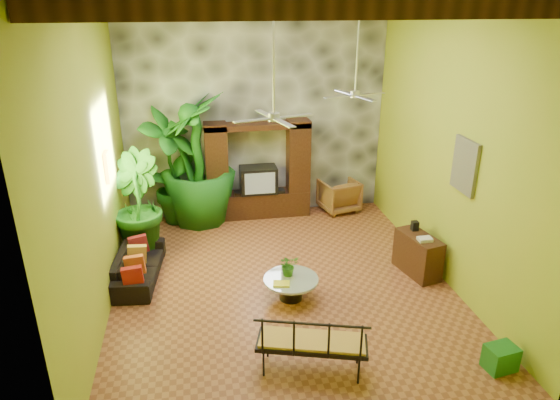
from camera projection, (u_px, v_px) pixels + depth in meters
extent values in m
plane|color=brown|center=(282.00, 283.00, 9.17)|extent=(7.00, 7.00, 0.00)
cube|color=#98B028|center=(255.00, 109.00, 11.41)|extent=(6.00, 0.02, 5.00)
cube|color=#98B028|center=(92.00, 163.00, 7.74)|extent=(0.02, 7.00, 5.00)
cube|color=#98B028|center=(451.00, 144.00, 8.71)|extent=(0.02, 7.00, 5.00)
cube|color=#35363C|center=(255.00, 110.00, 11.36)|extent=(5.98, 0.10, 4.98)
cube|color=#361A11|center=(329.00, 9.00, 4.99)|extent=(5.95, 0.16, 0.22)
cube|color=#361A11|center=(301.00, 6.00, 6.18)|extent=(5.95, 0.16, 0.22)
cube|color=#361A11|center=(283.00, 5.00, 7.36)|extent=(5.95, 0.16, 0.22)
cube|color=#361A11|center=(269.00, 4.00, 8.55)|extent=(5.95, 0.16, 0.22)
cube|color=#361A11|center=(259.00, 3.00, 9.73)|extent=(5.95, 0.16, 0.22)
cube|color=black|center=(259.00, 204.00, 11.92)|extent=(2.40, 0.50, 0.60)
cube|color=black|center=(217.00, 166.00, 11.39)|extent=(0.50, 0.48, 2.00)
cube|color=black|center=(298.00, 162.00, 11.69)|extent=(0.50, 0.48, 2.00)
cube|color=black|center=(257.00, 126.00, 11.20)|extent=(2.40, 0.48, 0.12)
cube|color=black|center=(258.00, 180.00, 11.67)|extent=(0.85, 0.52, 0.62)
cube|color=#8C99A8|center=(260.00, 183.00, 11.42)|extent=(0.70, 0.02, 0.50)
cylinder|color=silver|center=(274.00, 55.00, 7.22)|extent=(0.04, 0.04, 1.80)
cylinder|color=silver|center=(274.00, 117.00, 7.56)|extent=(0.18, 0.18, 0.12)
cube|color=silver|center=(295.00, 116.00, 7.71)|extent=(0.58, 0.26, 0.01)
cube|color=silver|center=(265.00, 113.00, 7.87)|extent=(0.26, 0.58, 0.01)
cube|color=silver|center=(252.00, 120.00, 7.43)|extent=(0.58, 0.26, 0.01)
cube|color=silver|center=(284.00, 123.00, 7.27)|extent=(0.26, 0.58, 0.01)
cylinder|color=silver|center=(358.00, 44.00, 8.97)|extent=(0.04, 0.04, 1.80)
cylinder|color=silver|center=(355.00, 94.00, 9.31)|extent=(0.18, 0.18, 0.12)
cube|color=silver|center=(371.00, 94.00, 9.46)|extent=(0.58, 0.26, 0.01)
cube|color=silver|center=(345.00, 92.00, 9.62)|extent=(0.26, 0.58, 0.01)
cube|color=silver|center=(338.00, 97.00, 9.18)|extent=(0.58, 0.26, 0.01)
cube|color=silver|center=(366.00, 99.00, 9.02)|extent=(0.26, 0.58, 0.01)
cube|color=gold|center=(108.00, 167.00, 8.81)|extent=(0.06, 0.32, 0.55)
cube|color=#22587E|center=(465.00, 166.00, 8.23)|extent=(0.06, 0.70, 0.90)
imported|color=black|center=(138.00, 265.00, 9.26)|extent=(0.92, 1.93, 0.54)
imported|color=olive|center=(339.00, 195.00, 12.17)|extent=(1.02, 1.03, 0.79)
imported|color=#1B651A|center=(171.00, 167.00, 11.15)|extent=(1.70, 1.70, 2.72)
imported|color=#1C6019|center=(136.00, 205.00, 9.87)|extent=(1.38, 1.48, 2.14)
imported|color=#1A641A|center=(197.00, 159.00, 11.18)|extent=(1.70, 1.70, 3.01)
cylinder|color=black|center=(291.00, 289.00, 8.66)|extent=(0.40, 0.40, 0.36)
cylinder|color=#B1BDB8|center=(291.00, 279.00, 8.58)|extent=(0.95, 0.95, 0.04)
imported|color=#2E691B|center=(289.00, 265.00, 8.62)|extent=(0.40, 0.37, 0.38)
cube|color=gold|center=(281.00, 284.00, 8.38)|extent=(0.31, 0.25, 0.03)
cube|color=black|center=(312.00, 343.00, 6.89)|extent=(1.61, 0.92, 0.06)
cube|color=gold|center=(312.00, 341.00, 6.87)|extent=(1.52, 0.85, 0.06)
cube|color=black|center=(317.00, 340.00, 6.54)|extent=(1.48, 0.47, 0.54)
cube|color=#372211|center=(418.00, 254.00, 9.39)|extent=(0.64, 1.05, 0.78)
cube|color=#1F742D|center=(501.00, 358.00, 7.01)|extent=(0.46, 0.38, 0.37)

